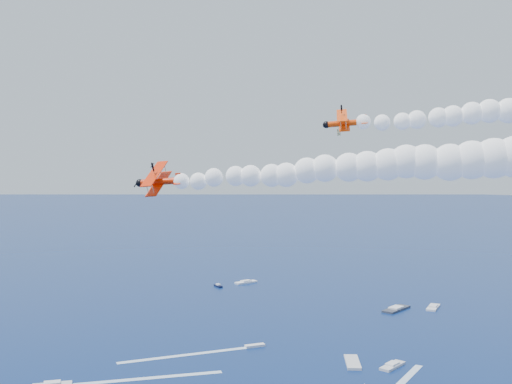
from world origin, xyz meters
The scene contains 4 objects.
biplane_lead centered at (8.27, 39.11, 61.70)m, with size 6.74×7.56×4.55m, color #FF4205, non-canonical shape.
biplane_trail centered at (-12.53, 20.08, 53.00)m, with size 7.08×7.94×4.78m, color #F22805, non-canonical shape.
smoke_trail_trail centered at (12.80, 27.51, 54.98)m, with size 50.43×18.68×9.47m, color white, non-canonical shape.
spectator_boats centered at (-0.66, 115.79, 0.35)m, with size 224.39×166.36×0.70m.
Camera 1 is at (42.25, -50.83, 56.16)m, focal length 43.61 mm.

